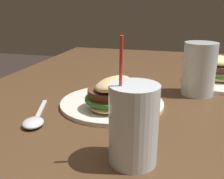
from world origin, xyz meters
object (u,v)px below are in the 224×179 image
Objects in this scene: juice_glass at (133,128)px; spoon at (34,121)px; meal_plate_far at (221,76)px; meal_plate_near at (111,98)px; beer_glass at (199,70)px.

juice_glass is 1.18× the size of spoon.
juice_glass is 0.54m from meal_plate_far.
beer_glass reaches higher than meal_plate_near.
beer_glass is (-0.16, 0.21, 0.04)m from meal_plate_near.
meal_plate_near reaches higher than spoon.
spoon is at bearing -108.88° from juice_glass.
beer_glass reaches higher than meal_plate_far.
meal_plate_near is at bearing -51.82° from beer_glass.
meal_plate_far is (-0.29, 0.29, -0.00)m from meal_plate_near.
beer_glass is at bearing 128.18° from meal_plate_near.
meal_plate_near is 0.27m from beer_glass.
meal_plate_near is at bearing -156.30° from juice_glass.
beer_glass is 0.84× the size of spoon.
juice_glass reaches higher than meal_plate_far.
meal_plate_far is at bearing 115.92° from spoon.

